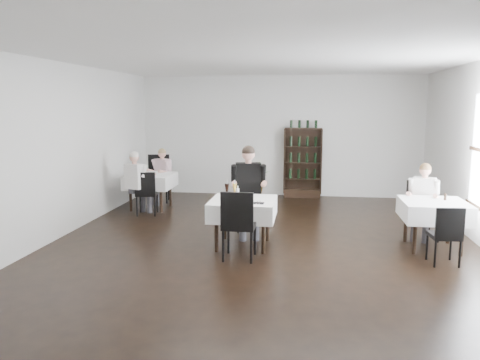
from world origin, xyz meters
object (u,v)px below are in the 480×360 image
object	(u,v)px
wine_shelf	(303,163)
main_table	(243,209)
potted_tree	(256,180)
diner_main	(248,184)

from	to	relation	value
wine_shelf	main_table	size ratio (longest dim) A/B	1.70
main_table	potted_tree	xyz separation A→B (m)	(-0.26, 4.20, -0.21)
main_table	potted_tree	world-z (taller)	potted_tree
wine_shelf	diner_main	bearing A→B (deg)	-103.56
potted_tree	diner_main	bearing A→B (deg)	-85.73
diner_main	potted_tree	bearing A→B (deg)	94.27
main_table	diner_main	xyz separation A→B (m)	(0.01, 0.62, 0.30)
main_table	diner_main	size ratio (longest dim) A/B	0.65
wine_shelf	main_table	distance (m)	4.41
wine_shelf	diner_main	distance (m)	3.80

